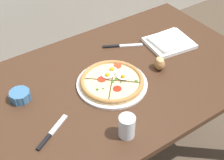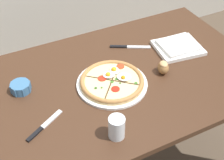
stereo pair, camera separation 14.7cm
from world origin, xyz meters
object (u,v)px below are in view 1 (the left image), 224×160
at_px(dining_table, 120,89).
at_px(ramekin_bowl, 20,95).
at_px(knife_main, 52,132).
at_px(pizza, 112,82).
at_px(water_glass, 127,127).
at_px(bread_piece_mid, 160,63).
at_px(knife_spare, 122,46).
at_px(napkin_folded, 169,42).

distance_m(dining_table, ramekin_bowl, 0.50).
xyz_separation_m(dining_table, knife_main, (-0.44, -0.14, 0.10)).
xyz_separation_m(pizza, water_glass, (-0.12, -0.28, 0.03)).
relative_size(pizza, knife_main, 1.85).
relative_size(dining_table, ramekin_bowl, 14.37).
distance_m(dining_table, bread_piece_mid, 0.24).
height_order(knife_main, knife_spare, same).
bearing_deg(ramekin_bowl, water_glass, -57.28).
bearing_deg(dining_table, bread_piece_mid, -18.15).
distance_m(napkin_folded, knife_main, 0.85).
xyz_separation_m(knife_main, knife_spare, (0.59, 0.34, 0.00)).
xyz_separation_m(bread_piece_mid, water_glass, (-0.39, -0.25, 0.01)).
distance_m(pizza, ramekin_bowl, 0.43).
distance_m(ramekin_bowl, bread_piece_mid, 0.69).
height_order(napkin_folded, knife_main, napkin_folded).
bearing_deg(bread_piece_mid, knife_spare, 99.28).
height_order(dining_table, knife_main, knife_main).
bearing_deg(napkin_folded, pizza, -167.68).
height_order(pizza, bread_piece_mid, bread_piece_mid).
relative_size(napkin_folded, knife_main, 1.45).
relative_size(napkin_folded, water_glass, 2.66).
relative_size(dining_table, napkin_folded, 5.27).
distance_m(pizza, water_glass, 0.31).
relative_size(napkin_folded, bread_piece_mid, 3.16).
distance_m(knife_spare, water_glass, 0.62).
relative_size(bread_piece_mid, water_glass, 0.84).
bearing_deg(napkin_folded, knife_main, -165.95).
height_order(knife_spare, water_glass, water_glass).
xyz_separation_m(dining_table, water_glass, (-0.19, -0.32, 0.14)).
xyz_separation_m(knife_main, water_glass, (0.25, -0.18, 0.04)).
bearing_deg(knife_spare, dining_table, -99.38).
height_order(ramekin_bowl, knife_main, ramekin_bowl).
height_order(napkin_folded, bread_piece_mid, bread_piece_mid).
xyz_separation_m(bread_piece_mid, knife_spare, (-0.04, 0.26, -0.03)).
height_order(pizza, napkin_folded, pizza).
bearing_deg(napkin_folded, ramekin_bowl, 176.54).
bearing_deg(knife_spare, ramekin_bowl, -144.72).
bearing_deg(ramekin_bowl, dining_table, -14.09).
relative_size(pizza, napkin_folded, 1.27).
height_order(pizza, ramekin_bowl, pizza).
xyz_separation_m(knife_spare, water_glass, (-0.34, -0.51, 0.04)).
distance_m(ramekin_bowl, napkin_folded, 0.85).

